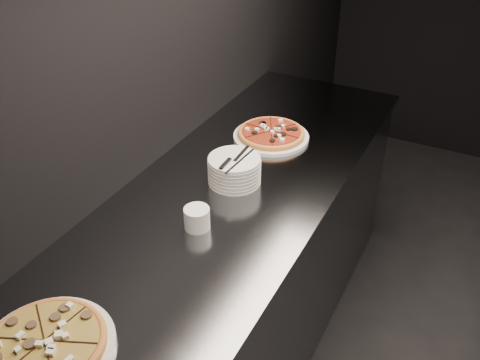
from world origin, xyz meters
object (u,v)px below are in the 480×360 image
at_px(counter, 222,291).
at_px(pizza_tomato, 271,134).
at_px(plate_stack, 234,170).
at_px(cutlery, 234,160).
at_px(ramekin, 197,218).
at_px(pizza_mushroom, 46,345).

distance_m(counter, pizza_tomato, 0.70).
xyz_separation_m(counter, pizza_tomato, (-0.03, 0.51, 0.48)).
relative_size(plate_stack, cutlery, 0.94).
distance_m(cutlery, ramekin, 0.30).
relative_size(pizza_tomato, cutlery, 1.56).
bearing_deg(pizza_mushroom, ramekin, 82.76).
xyz_separation_m(counter, cutlery, (-0.00, 0.12, 0.57)).
relative_size(counter, pizza_mushroom, 5.92).
height_order(cutlery, ramekin, cutlery).
height_order(plate_stack, cutlery, cutlery).
relative_size(plate_stack, ramekin, 2.27).
height_order(pizza_mushroom, plate_stack, plate_stack).
xyz_separation_m(pizza_mushroom, cutlery, (0.07, 0.92, 0.09)).
height_order(counter, plate_stack, plate_stack).
distance_m(plate_stack, cutlery, 0.06).
xyz_separation_m(pizza_mushroom, plate_stack, (0.06, 0.93, 0.03)).
height_order(pizza_tomato, cutlery, cutlery).
relative_size(pizza_tomato, plate_stack, 1.66).
distance_m(pizza_tomato, cutlery, 0.40).
bearing_deg(ramekin, pizza_tomato, 93.11).
bearing_deg(plate_stack, pizza_mushroom, -93.63).
distance_m(counter, ramekin, 0.53).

